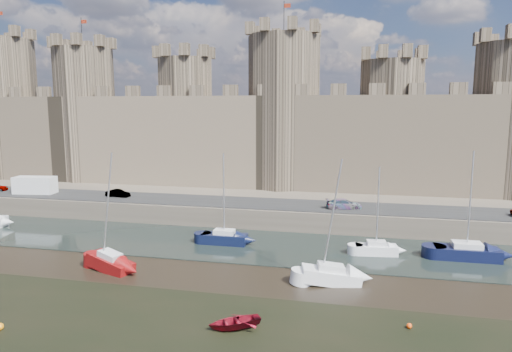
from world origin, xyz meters
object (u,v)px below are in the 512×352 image
object	(u,v)px
sailboat_1	(224,237)
sailboat_4	(110,262)
sailboat_3	(467,252)
car_1	(118,193)
van	(35,185)
sailboat_5	(331,275)
car_2	(344,204)
sailboat_2	(376,248)

from	to	relation	value
sailboat_1	sailboat_4	world-z (taller)	sailboat_4
sailboat_3	sailboat_4	distance (m)	34.22
car_1	sailboat_1	distance (m)	20.76
van	sailboat_5	distance (m)	46.85
car_1	sailboat_1	world-z (taller)	sailboat_1
sailboat_5	sailboat_1	bearing A→B (deg)	131.56
car_2	sailboat_5	distance (m)	18.18
car_1	van	distance (m)	12.88
van	sailboat_1	distance (m)	32.58
sailboat_1	sailboat_2	xyz separation A→B (m)	(16.06, -0.21, -0.04)
sailboat_4	sailboat_1	bearing A→B (deg)	70.49
van	sailboat_2	distance (m)	48.16
sailboat_4	car_1	bearing A→B (deg)	136.33
car_2	sailboat_3	xyz separation A→B (m)	(12.18, -8.95, -2.31)
car_2	sailboat_5	world-z (taller)	sailboat_5
van	sailboat_1	size ratio (longest dim) A/B	0.58
car_2	sailboat_1	distance (m)	15.73
car_2	van	world-z (taller)	van
sailboat_1	sailboat_4	distance (m)	12.75
van	sailboat_1	world-z (taller)	sailboat_1
sailboat_1	car_1	bearing A→B (deg)	151.00
car_1	sailboat_5	distance (m)	35.50
car_1	van	xyz separation A→B (m)	(-12.86, -0.26, 0.69)
van	sailboat_4	distance (m)	30.36
car_2	sailboat_4	world-z (taller)	sailboat_4
sailboat_3	sailboat_4	size ratio (longest dim) A/B	0.97
car_2	sailboat_5	bearing A→B (deg)	164.31
sailboat_2	sailboat_1	bearing A→B (deg)	172.26
sailboat_1	sailboat_4	size ratio (longest dim) A/B	0.91
sailboat_1	sailboat_2	bearing A→B (deg)	-1.24
car_1	sailboat_1	bearing A→B (deg)	-113.79
sailboat_4	sailboat_5	world-z (taller)	sailboat_4
sailboat_4	sailboat_5	distance (m)	20.00
sailboat_4	van	bearing A→B (deg)	158.82
car_2	sailboat_2	xyz separation A→B (m)	(3.56, -9.46, -2.38)
car_2	van	xyz separation A→B (m)	(-43.50, 0.34, 0.62)
sailboat_1	sailboat_2	size ratio (longest dim) A/B	1.11
car_1	van	size ratio (longest dim) A/B	0.59
sailboat_2	sailboat_4	bearing A→B (deg)	-164.92
sailboat_1	sailboat_2	distance (m)	16.06
sailboat_4	sailboat_5	xyz separation A→B (m)	(19.96, 1.19, -0.02)
van	sailboat_1	xyz separation A→B (m)	(31.00, -9.59, -2.96)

